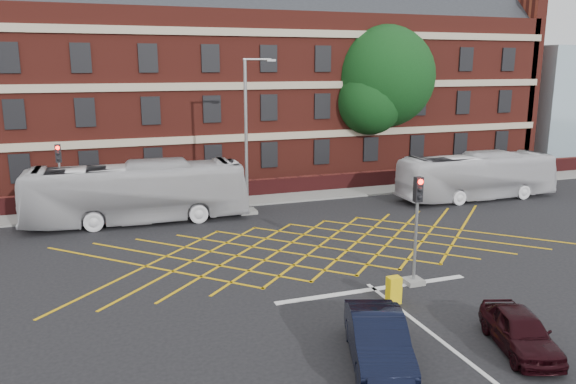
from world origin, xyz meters
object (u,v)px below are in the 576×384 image
object	(u,v)px
direction_signs	(47,198)
bus_right	(477,176)
traffic_light_near	(415,241)
traffic_light_far	(62,191)
deciduous_tree	(383,84)
bus_left	(137,192)
street_lamp	(248,162)
car_navy	(378,340)
car_maroon	(520,331)
utility_cabinet	(394,290)

from	to	relation	value
direction_signs	bus_right	bearing A→B (deg)	-7.20
bus_right	traffic_light_near	xyz separation A→B (m)	(-11.49, -11.11, 0.29)
traffic_light_far	deciduous_tree	bearing A→B (deg)	14.92
bus_right	bus_left	bearing A→B (deg)	86.31
street_lamp	car_navy	bearing A→B (deg)	-93.34
deciduous_tree	direction_signs	world-z (taller)	deciduous_tree
traffic_light_far	direction_signs	xyz separation A→B (m)	(-0.77, 0.33, -0.39)
car_navy	car_maroon	size ratio (longest dim) A/B	1.22
car_maroon	utility_cabinet	xyz separation A→B (m)	(-1.85, 4.26, -0.12)
car_maroon	traffic_light_near	xyz separation A→B (m)	(-0.19, 5.59, 1.15)
deciduous_tree	utility_cabinet	bearing A→B (deg)	-117.44
car_navy	traffic_light_near	xyz separation A→B (m)	(4.21, 4.86, 1.04)
car_maroon	traffic_light_near	world-z (taller)	traffic_light_near
bus_right	utility_cabinet	xyz separation A→B (m)	(-13.15, -12.45, -0.97)
car_navy	utility_cabinet	world-z (taller)	car_navy
bus_left	utility_cabinet	distance (m)	16.11
car_navy	car_maroon	bearing A→B (deg)	9.83
direction_signs	traffic_light_far	bearing A→B (deg)	-23.22
car_maroon	deciduous_tree	distance (m)	27.98
car_navy	traffic_light_far	world-z (taller)	traffic_light_far
traffic_light_far	utility_cabinet	world-z (taller)	traffic_light_far
deciduous_tree	utility_cabinet	xyz separation A→B (m)	(-11.09, -21.37, -6.49)
bus_left	deciduous_tree	bearing A→B (deg)	-66.43
bus_right	utility_cabinet	distance (m)	18.13
bus_right	traffic_light_near	bearing A→B (deg)	134.89
traffic_light_far	car_navy	bearing A→B (deg)	-64.52
bus_left	deciduous_tree	distance (m)	20.85
street_lamp	bus_left	bearing A→B (deg)	178.18
car_navy	traffic_light_far	bearing A→B (deg)	134.76
bus_right	direction_signs	xyz separation A→B (m)	(-25.46, 3.22, -0.09)
deciduous_tree	bus_left	bearing A→B (deg)	-158.86
bus_left	car_maroon	size ratio (longest dim) A/B	3.29
utility_cabinet	car_navy	bearing A→B (deg)	-125.91
bus_left	traffic_light_near	world-z (taller)	traffic_light_near
bus_left	traffic_light_far	size ratio (longest dim) A/B	2.77
car_navy	traffic_light_far	distance (m)	20.92
car_navy	deciduous_tree	size ratio (longest dim) A/B	0.39
bus_right	traffic_light_far	distance (m)	24.86
bus_left	traffic_light_far	distance (m)	4.03
bus_right	traffic_light_far	xyz separation A→B (m)	(-24.69, 2.89, 0.29)
deciduous_tree	traffic_light_near	size ratio (longest dim) A/B	2.65
bus_right	car_navy	size ratio (longest dim) A/B	2.41
car_maroon	utility_cabinet	bearing A→B (deg)	130.95
direction_signs	bus_left	bearing A→B (deg)	-18.77
bus_left	direction_signs	xyz separation A→B (m)	(-4.60, 1.56, -0.27)
bus_right	car_navy	xyz separation A→B (m)	(-15.70, -15.97, -0.75)
bus_right	direction_signs	world-z (taller)	bus_right
utility_cabinet	street_lamp	bearing A→B (deg)	96.30
street_lamp	utility_cabinet	bearing A→B (deg)	-83.70
car_maroon	traffic_light_near	size ratio (longest dim) A/B	0.84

